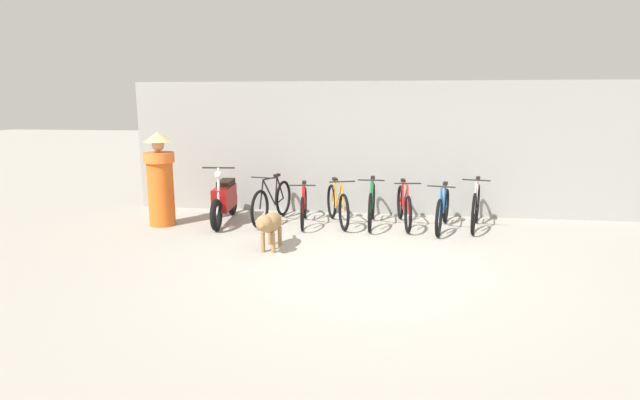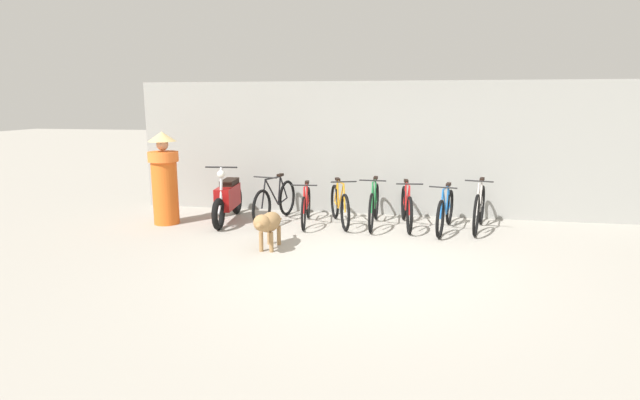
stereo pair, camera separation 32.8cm
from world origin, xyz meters
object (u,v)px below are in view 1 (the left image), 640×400
at_px(bicycle_2, 337,205).
at_px(motorcycle, 225,200).
at_px(bicycle_5, 443,210).
at_px(bicycle_6, 476,207).
at_px(stray_dog, 270,224).
at_px(bicycle_1, 304,206).
at_px(person_in_robes, 160,178).
at_px(bicycle_4, 404,207).
at_px(bicycle_0, 272,202).
at_px(bicycle_3, 372,205).

xyz_separation_m(bicycle_2, motorcycle, (-2.10, -0.15, 0.08)).
relative_size(bicycle_5, motorcycle, 0.90).
height_order(bicycle_6, motorcycle, motorcycle).
xyz_separation_m(bicycle_5, bicycle_6, (0.59, 0.18, 0.04)).
bearing_deg(stray_dog, bicycle_1, 174.06).
xyz_separation_m(bicycle_1, person_in_robes, (-2.55, -0.44, 0.54)).
xyz_separation_m(bicycle_5, motorcycle, (-3.98, -0.03, 0.09)).
distance_m(bicycle_6, motorcycle, 4.57).
distance_m(bicycle_1, bicycle_4, 1.83).
height_order(bicycle_6, stray_dog, bicycle_6).
distance_m(bicycle_0, bicycle_4, 2.44).
relative_size(bicycle_6, motorcycle, 0.88).
height_order(motorcycle, person_in_robes, person_in_robes).
distance_m(bicycle_4, bicycle_6, 1.26).
height_order(bicycle_2, motorcycle, motorcycle).
bearing_deg(bicycle_2, bicycle_0, -110.86).
bearing_deg(bicycle_5, bicycle_4, -93.38).
height_order(bicycle_1, bicycle_3, bicycle_3).
relative_size(bicycle_3, bicycle_5, 1.04).
distance_m(bicycle_2, bicycle_6, 2.47).
bearing_deg(bicycle_2, bicycle_4, 73.87).
distance_m(bicycle_4, stray_dog, 2.76).
distance_m(bicycle_3, person_in_robes, 3.86).
bearing_deg(motorcycle, bicycle_5, 84.83).
xyz_separation_m(bicycle_0, bicycle_2, (1.23, -0.03, -0.02)).
bearing_deg(stray_dog, motorcycle, -140.72).
bearing_deg(bicycle_4, person_in_robes, -88.50).
bearing_deg(bicycle_0, bicycle_1, 89.52).
bearing_deg(bicycle_6, bicycle_4, -77.95).
distance_m(bicycle_3, bicycle_6, 1.84).
relative_size(bicycle_1, motorcycle, 0.85).
relative_size(bicycle_1, bicycle_5, 0.95).
bearing_deg(stray_dog, bicycle_5, 123.13).
height_order(bicycle_5, person_in_robes, person_in_robes).
xyz_separation_m(bicycle_0, bicycle_3, (1.86, -0.01, 0.00)).
relative_size(bicycle_1, person_in_robes, 0.93).
height_order(bicycle_3, motorcycle, motorcycle).
relative_size(bicycle_1, bicycle_4, 0.93).
bearing_deg(person_in_robes, bicycle_5, -144.24).
distance_m(bicycle_0, stray_dog, 1.86).
relative_size(bicycle_4, stray_dog, 1.50).
bearing_deg(motorcycle, bicycle_0, 95.84).
xyz_separation_m(bicycle_1, bicycle_6, (3.08, 0.15, 0.05)).
bearing_deg(bicycle_2, bicycle_5, 67.05).
xyz_separation_m(bicycle_0, bicycle_4, (2.44, 0.04, -0.02)).
height_order(bicycle_0, bicycle_5, bicycle_0).
bearing_deg(bicycle_0, motorcycle, -68.35).
distance_m(bicycle_0, bicycle_3, 1.86).
xyz_separation_m(motorcycle, stray_dog, (1.27, -1.64, -0.02)).
bearing_deg(person_in_robes, bicycle_1, -139.12).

